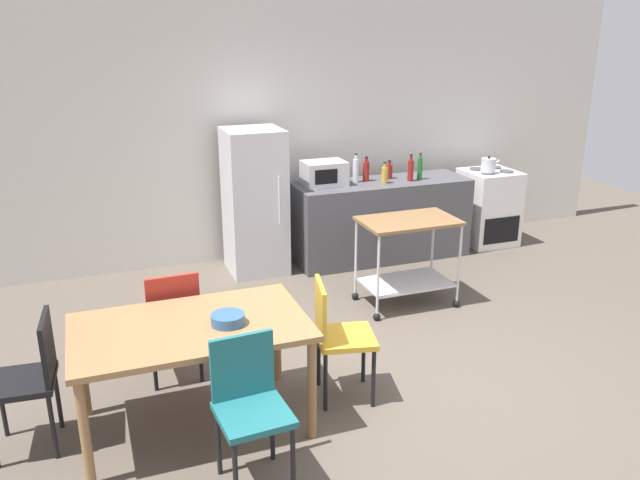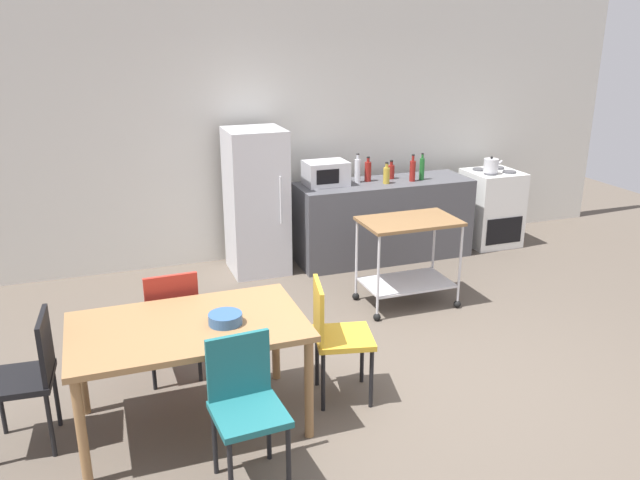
% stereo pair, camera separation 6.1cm
% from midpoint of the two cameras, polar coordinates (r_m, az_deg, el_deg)
% --- Properties ---
extents(ground_plane, '(12.00, 12.00, 0.00)m').
position_cam_midpoint_polar(ground_plane, '(5.06, 9.10, -12.33)').
color(ground_plane, brown).
extents(back_wall, '(8.40, 0.12, 2.90)m').
position_cam_midpoint_polar(back_wall, '(7.38, -2.36, 9.83)').
color(back_wall, silver).
rests_on(back_wall, ground_plane).
extents(kitchen_counter, '(2.00, 0.64, 0.90)m').
position_cam_midpoint_polar(kitchen_counter, '(7.38, 5.83, 1.78)').
color(kitchen_counter, '#4C4C51').
rests_on(kitchen_counter, ground_plane).
extents(dining_table, '(1.50, 0.90, 0.75)m').
position_cam_midpoint_polar(dining_table, '(4.29, -11.16, -8.25)').
color(dining_table, olive).
rests_on(dining_table, ground_plane).
extents(chair_red, '(0.41, 0.41, 0.89)m').
position_cam_midpoint_polar(chair_red, '(4.93, -12.67, -6.62)').
color(chair_red, '#B72D23').
rests_on(chair_red, ground_plane).
extents(chair_mustard, '(0.48, 0.48, 0.89)m').
position_cam_midpoint_polar(chair_mustard, '(4.59, 1.70, -8.13)').
color(chair_mustard, gold).
rests_on(chair_mustard, ground_plane).
extents(chair_teal, '(0.43, 0.43, 0.89)m').
position_cam_midpoint_polar(chair_teal, '(3.85, -6.14, -13.98)').
color(chair_teal, '#1E666B').
rests_on(chair_teal, ground_plane).
extents(chair_black, '(0.43, 0.43, 0.89)m').
position_cam_midpoint_polar(chair_black, '(4.47, -23.95, -10.64)').
color(chair_black, black).
rests_on(chair_black, ground_plane).
extents(stove_oven, '(0.60, 0.61, 0.92)m').
position_cam_midpoint_polar(stove_oven, '(8.11, 15.09, 2.78)').
color(stove_oven, white).
rests_on(stove_oven, ground_plane).
extents(refrigerator, '(0.60, 0.63, 1.55)m').
position_cam_midpoint_polar(refrigerator, '(6.90, -5.40, 3.40)').
color(refrigerator, silver).
rests_on(refrigerator, ground_plane).
extents(kitchen_cart, '(0.91, 0.57, 0.85)m').
position_cam_midpoint_polar(kitchen_cart, '(6.13, 8.09, -0.69)').
color(kitchen_cart, brown).
rests_on(kitchen_cart, ground_plane).
extents(microwave, '(0.46, 0.35, 0.26)m').
position_cam_midpoint_polar(microwave, '(7.05, 0.77, 5.93)').
color(microwave, silver).
rests_on(microwave, kitchen_counter).
extents(bottle_soy_sauce, '(0.06, 0.06, 0.32)m').
position_cam_midpoint_polar(bottle_soy_sauce, '(7.17, 3.58, 6.18)').
color(bottle_soy_sauce, silver).
rests_on(bottle_soy_sauce, kitchen_counter).
extents(bottle_sesame_oil, '(0.07, 0.07, 0.28)m').
position_cam_midpoint_polar(bottle_sesame_oil, '(7.23, 4.50, 6.10)').
color(bottle_sesame_oil, maroon).
rests_on(bottle_sesame_oil, kitchen_counter).
extents(bottle_vinegar, '(0.07, 0.07, 0.24)m').
position_cam_midpoint_polar(bottle_vinegar, '(7.15, 6.14, 5.75)').
color(bottle_vinegar, gold).
rests_on(bottle_vinegar, kitchen_counter).
extents(bottle_wine, '(0.07, 0.07, 0.21)m').
position_cam_midpoint_polar(bottle_wine, '(7.39, 6.55, 6.06)').
color(bottle_wine, maroon).
rests_on(bottle_wine, kitchen_counter).
extents(bottle_olive_oil, '(0.07, 0.07, 0.30)m').
position_cam_midpoint_polar(bottle_olive_oil, '(7.29, 8.43, 6.12)').
color(bottle_olive_oil, maroon).
rests_on(bottle_olive_oil, kitchen_counter).
extents(bottle_hot_sauce, '(0.06, 0.06, 0.30)m').
position_cam_midpoint_polar(bottle_hot_sauce, '(7.38, 9.24, 6.27)').
color(bottle_hot_sauce, '#1E6628').
rests_on(bottle_hot_sauce, kitchen_counter).
extents(fruit_bowl, '(0.22, 0.22, 0.07)m').
position_cam_midpoint_polar(fruit_bowl, '(4.20, -7.95, -6.91)').
color(fruit_bowl, '#33598C').
rests_on(fruit_bowl, dining_table).
extents(kettle, '(0.24, 0.17, 0.19)m').
position_cam_midpoint_polar(kettle, '(7.84, 15.11, 6.38)').
color(kettle, silver).
rests_on(kettle, stove_oven).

